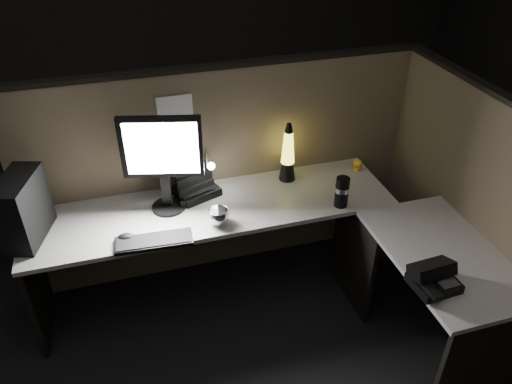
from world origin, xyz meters
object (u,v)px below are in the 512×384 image
object	(u,v)px
monitor	(162,155)
keyboard	(154,241)
lava_lamp	(288,157)
desk_phone	(433,277)
pc_tower	(23,209)

from	to	relation	value
monitor	keyboard	bearing A→B (deg)	-97.04
lava_lamp	desk_phone	bearing A→B (deg)	-72.49
pc_tower	monitor	size ratio (longest dim) A/B	0.64
keyboard	desk_phone	world-z (taller)	desk_phone
lava_lamp	desk_phone	world-z (taller)	lava_lamp
pc_tower	desk_phone	world-z (taller)	pc_tower
monitor	lava_lamp	bearing A→B (deg)	21.37
desk_phone	pc_tower	bearing A→B (deg)	149.85
monitor	pc_tower	bearing A→B (deg)	-160.66
keyboard	monitor	bearing A→B (deg)	72.41
lava_lamp	pc_tower	bearing A→B (deg)	-173.94
pc_tower	monitor	distance (m)	0.83
pc_tower	desk_phone	distance (m)	2.24
lava_lamp	monitor	bearing A→B (deg)	-172.94
monitor	lava_lamp	world-z (taller)	monitor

